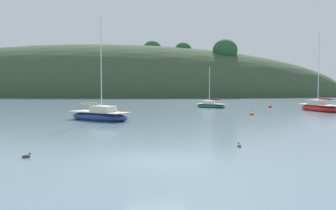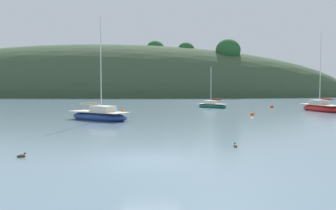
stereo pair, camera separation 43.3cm
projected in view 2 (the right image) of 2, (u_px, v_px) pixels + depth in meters
ground_plane at (149, 160)px, 14.39m from camera, size 400.00×400.00×0.00m
far_shoreline_hill at (94, 96)px, 103.80m from camera, size 150.00×36.00×31.92m
sailboat_grey_yawl at (99, 116)px, 31.39m from camera, size 6.57×5.17×9.42m
sailboat_white_near at (321, 108)px, 42.62m from camera, size 3.84×6.98×9.94m
sailboat_yellow_far at (212, 105)px, 49.25m from camera, size 4.59×4.19×5.92m
mooring_buoy_inner at (123, 112)px, 40.22m from camera, size 0.44×0.44×0.54m
mooring_buoy_outer at (252, 114)px, 36.49m from camera, size 0.44×0.44×0.54m
mooring_buoy_channel at (272, 107)px, 49.13m from camera, size 0.44×0.44×0.54m
duck_trailing at (235, 146)px, 17.61m from camera, size 0.20×0.43×0.24m
duck_straggler at (21, 156)px, 15.05m from camera, size 0.40×0.33×0.24m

